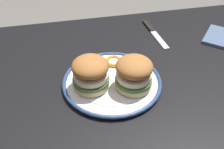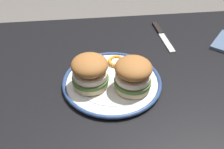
# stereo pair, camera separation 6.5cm
# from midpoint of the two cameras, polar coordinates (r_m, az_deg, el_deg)

# --- Properties ---
(dining_table) EXTENTS (1.47, 0.85, 0.74)m
(dining_table) POSITION_cam_midpoint_polar(r_m,az_deg,el_deg) (0.95, -2.25, -5.70)
(dining_table) COLOR black
(dining_table) RESTS_ON ground
(dinner_plate) EXTENTS (0.31, 0.31, 0.02)m
(dinner_plate) POSITION_cam_midpoint_polar(r_m,az_deg,el_deg) (0.87, 2.15, -1.63)
(dinner_plate) COLOR white
(dinner_plate) RESTS_ON dining_table
(sandwich_half_left) EXTENTS (0.13, 0.13, 0.10)m
(sandwich_half_left) POSITION_cam_midpoint_polar(r_m,az_deg,el_deg) (0.81, 6.69, -0.01)
(sandwich_half_left) COLOR beige
(sandwich_half_left) RESTS_ON dinner_plate
(sandwich_half_right) EXTENTS (0.14, 0.14, 0.10)m
(sandwich_half_right) POSITION_cam_midpoint_polar(r_m,az_deg,el_deg) (0.81, -2.45, 0.59)
(sandwich_half_right) COLOR beige
(sandwich_half_right) RESTS_ON dinner_plate
(orange_peel_curled) EXTENTS (0.08, 0.08, 0.01)m
(orange_peel_curled) POSITION_cam_midpoint_polar(r_m,az_deg,el_deg) (0.93, 2.90, 2.76)
(orange_peel_curled) COLOR orange
(orange_peel_curled) RESTS_ON dinner_plate
(orange_peel_strip_long) EXTENTS (0.07, 0.05, 0.01)m
(orange_peel_strip_long) POSITION_cam_midpoint_polar(r_m,az_deg,el_deg) (0.91, 6.40, 1.34)
(orange_peel_strip_long) COLOR orange
(orange_peel_strip_long) RESTS_ON dinner_plate
(table_knife) EXTENTS (0.04, 0.22, 0.01)m
(table_knife) POSITION_cam_midpoint_polar(r_m,az_deg,el_deg) (1.13, 11.85, 8.05)
(table_knife) COLOR silver
(table_knife) RESTS_ON dining_table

